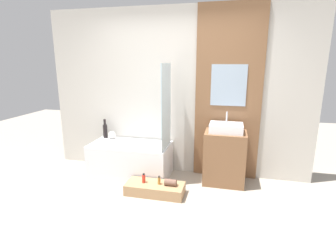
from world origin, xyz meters
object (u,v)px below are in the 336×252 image
at_px(vase_tall_dark, 105,130).
at_px(bottle_soap_secondary, 159,181).
at_px(sink, 226,128).
at_px(bathtub, 131,159).
at_px(wooden_step_bench, 155,189).
at_px(vase_round_light, 112,135).
at_px(bottle_soap_primary, 144,178).

relative_size(vase_tall_dark, bottle_soap_secondary, 2.67).
height_order(sink, vase_tall_dark, sink).
xyz_separation_m(bathtub, wooden_step_bench, (0.55, -0.52, -0.19)).
relative_size(bathtub, vase_round_light, 10.01).
height_order(sink, bottle_soap_primary, sink).
bearing_deg(sink, bottle_soap_secondary, -145.26).
distance_m(sink, bottle_soap_secondary, 1.22).
bearing_deg(sink, vase_tall_dark, 175.37).
bearing_deg(bathtub, vase_round_light, 152.74).
xyz_separation_m(bathtub, vase_tall_dark, (-0.54, 0.23, 0.39)).
xyz_separation_m(bottle_soap_primary, bottle_soap_secondary, (0.22, 0.00, -0.01)).
bearing_deg(bathtub, bottle_soap_primary, -52.71).
relative_size(bathtub, bottle_soap_secondary, 10.36).
relative_size(sink, bottle_soap_secondary, 3.92).
bearing_deg(bottle_soap_secondary, bathtub, 139.95).
bearing_deg(wooden_step_bench, bottle_soap_secondary, 0.00).
height_order(bathtub, vase_tall_dark, vase_tall_dark).
distance_m(wooden_step_bench, vase_tall_dark, 1.44).
xyz_separation_m(wooden_step_bench, bottle_soap_primary, (-0.16, 0.00, 0.14)).
bearing_deg(bathtub, sink, 2.85).
relative_size(sink, vase_round_light, 3.79).
height_order(vase_tall_dark, bottle_soap_secondary, vase_tall_dark).
height_order(bottle_soap_primary, bottle_soap_secondary, bottle_soap_primary).
distance_m(wooden_step_bench, bottle_soap_secondary, 0.14).
distance_m(bathtub, vase_tall_dark, 0.70).
height_order(wooden_step_bench, vase_tall_dark, vase_tall_dark).
bearing_deg(bottle_soap_primary, sink, 28.82).
bearing_deg(bottle_soap_secondary, sink, 34.74).
height_order(bathtub, vase_round_light, vase_round_light).
distance_m(vase_tall_dark, bottle_soap_primary, 1.27).
relative_size(bathtub, vase_tall_dark, 3.88).
height_order(wooden_step_bench, sink, sink).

